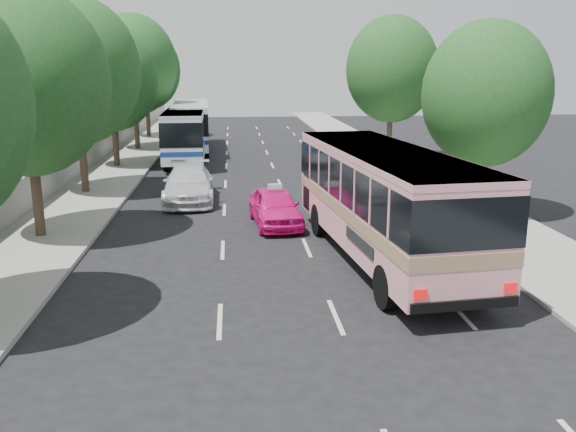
{
  "coord_description": "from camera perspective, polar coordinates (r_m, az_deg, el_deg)",
  "views": [
    {
      "loc": [
        -1.5,
        -16.06,
        6.13
      ],
      "look_at": [
        0.18,
        2.18,
        1.6
      ],
      "focal_mm": 38.0,
      "sensor_mm": 36.0,
      "label": 1
    }
  ],
  "objects": [
    {
      "name": "sidewalk_right",
      "position": [
        37.91,
        10.14,
        4.46
      ],
      "size": [
        4.0,
        90.0,
        0.12
      ],
      "primitive_type": "cube",
      "color": "#9E998E",
      "rests_on": "ground"
    },
    {
      "name": "ground",
      "position": [
        17.26,
        0.07,
        -6.91
      ],
      "size": [
        120.0,
        120.0,
        0.0
      ],
      "primitive_type": "plane",
      "color": "black",
      "rests_on": "ground"
    },
    {
      "name": "tree_left_c",
      "position": [
        30.84,
        -19.13,
        13.14
      ],
      "size": [
        6.0,
        6.0,
        9.35
      ],
      "color": "#38281E",
      "rests_on": "ground"
    },
    {
      "name": "tour_coach_rear",
      "position": [
        46.05,
        -9.08,
        8.68
      ],
      "size": [
        2.99,
        11.67,
        3.46
      ],
      "rotation": [
        0.0,
        0.0,
        0.04
      ],
      "color": "white",
      "rests_on": "ground"
    },
    {
      "name": "tree_left_b",
      "position": [
        23.07,
        -23.26,
        12.02
      ],
      "size": [
        5.7,
        5.7,
        8.88
      ],
      "color": "#38281E",
      "rests_on": "ground"
    },
    {
      "name": "tree_right_near",
      "position": [
        26.13,
        18.27,
        11.18
      ],
      "size": [
        5.1,
        5.1,
        7.95
      ],
      "color": "#38281E",
      "rests_on": "ground"
    },
    {
      "name": "tree_right_far",
      "position": [
        41.38,
        9.84,
        13.68
      ],
      "size": [
        6.0,
        6.0,
        9.35
      ],
      "color": "#38281E",
      "rests_on": "ground"
    },
    {
      "name": "sidewalk_left",
      "position": [
        37.23,
        -16.06,
        3.99
      ],
      "size": [
        4.0,
        90.0,
        0.15
      ],
      "primitive_type": "cube",
      "color": "#9E998E",
      "rests_on": "ground"
    },
    {
      "name": "tree_left_f",
      "position": [
        54.47,
        -13.13,
        13.4
      ],
      "size": [
        5.88,
        5.88,
        9.16
      ],
      "color": "#38281E",
      "rests_on": "ground"
    },
    {
      "name": "pink_bus",
      "position": [
        19.41,
        8.98,
        2.16
      ],
      "size": [
        4.0,
        11.51,
        3.6
      ],
      "rotation": [
        0.0,
        0.0,
        0.1
      ],
      "color": "pink",
      "rests_on": "ground"
    },
    {
      "name": "pink_taxi",
      "position": [
        23.95,
        -1.23,
        0.86
      ],
      "size": [
        2.15,
        4.45,
        1.47
      ],
      "primitive_type": "imported",
      "rotation": [
        0.0,
        0.0,
        0.1
      ],
      "color": "#F11586",
      "rests_on": "ground"
    },
    {
      "name": "tour_coach_front",
      "position": [
        40.81,
        -9.55,
        7.94
      ],
      "size": [
        2.71,
        11.35,
        3.38
      ],
      "rotation": [
        0.0,
        0.0,
        0.02
      ],
      "color": "white",
      "rests_on": "ground"
    },
    {
      "name": "tree_left_d",
      "position": [
        38.65,
        -16.12,
        12.62
      ],
      "size": [
        5.52,
        5.52,
        8.6
      ],
      "color": "#38281E",
      "rests_on": "ground"
    },
    {
      "name": "tree_left_e",
      "position": [
        46.52,
        -14.24,
        13.85
      ],
      "size": [
        6.3,
        6.3,
        9.82
      ],
      "color": "#38281E",
      "rests_on": "ground"
    },
    {
      "name": "low_wall",
      "position": [
        37.49,
        -18.86,
        5.13
      ],
      "size": [
        0.3,
        90.0,
        1.5
      ],
      "primitive_type": "cube",
      "color": "#9E998E",
      "rests_on": "sidewalk_left"
    },
    {
      "name": "white_pickup",
      "position": [
        28.57,
        -9.26,
        2.96
      ],
      "size": [
        2.42,
        5.59,
        1.6
      ],
      "primitive_type": "imported",
      "rotation": [
        0.0,
        0.0,
        0.03
      ],
      "color": "silver",
      "rests_on": "ground"
    },
    {
      "name": "taxi_roof_sign",
      "position": [
        23.78,
        -1.24,
        2.8
      ],
      "size": [
        0.57,
        0.23,
        0.18
      ],
      "primitive_type": "cube",
      "rotation": [
        0.0,
        0.0,
        0.1
      ],
      "color": "silver",
      "rests_on": "pink_taxi"
    }
  ]
}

